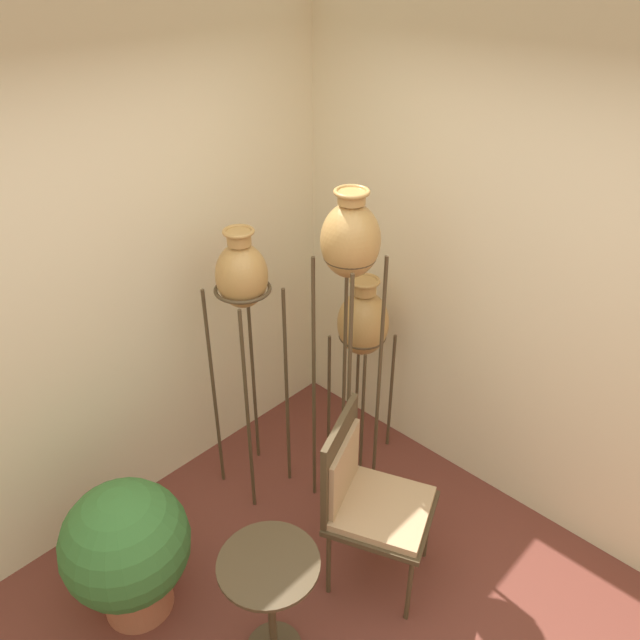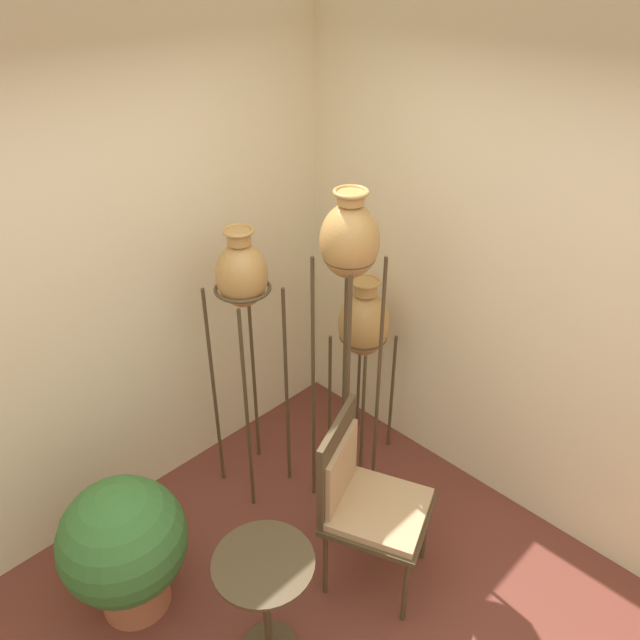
% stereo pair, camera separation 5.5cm
% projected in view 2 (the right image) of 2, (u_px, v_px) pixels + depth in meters
% --- Properties ---
extents(wall_back, '(7.36, 0.06, 2.70)m').
position_uv_depth(wall_back, '(66.00, 307.00, 3.01)').
color(wall_back, beige).
rests_on(wall_back, ground_plane).
extents(wall_right, '(0.06, 7.36, 2.70)m').
position_uv_depth(wall_right, '(564.00, 305.00, 3.03)').
color(wall_right, beige).
rests_on(wall_right, ground_plane).
extents(vase_stand_tall, '(0.29, 0.29, 1.91)m').
position_uv_depth(vase_stand_tall, '(349.00, 252.00, 2.94)').
color(vase_stand_tall, '#473823').
rests_on(vase_stand_tall, ground_plane).
extents(vase_stand_medium, '(0.31, 0.31, 1.67)m').
position_uv_depth(vase_stand_medium, '(242.00, 283.00, 3.17)').
color(vase_stand_medium, '#473823').
rests_on(vase_stand_medium, ground_plane).
extents(vase_stand_short, '(0.30, 0.30, 1.24)m').
position_uv_depth(vase_stand_short, '(364.00, 325.00, 3.65)').
color(vase_stand_short, '#473823').
rests_on(vase_stand_short, ground_plane).
extents(chair, '(0.61, 0.62, 0.98)m').
position_uv_depth(chair, '(363.00, 495.00, 3.04)').
color(chair, '#473823').
rests_on(chair, ground_plane).
extents(side_table, '(0.44, 0.44, 0.64)m').
position_uv_depth(side_table, '(265.00, 588.00, 2.71)').
color(side_table, '#473823').
rests_on(side_table, ground_plane).
extents(potted_plant, '(0.60, 0.60, 0.76)m').
position_uv_depth(potted_plant, '(124.00, 546.00, 2.95)').
color(potted_plant, '#B26647').
rests_on(potted_plant, ground_plane).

